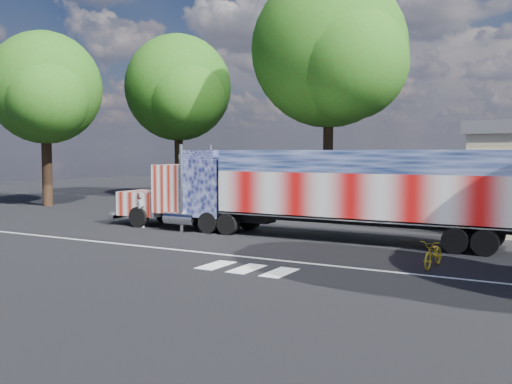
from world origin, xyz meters
The scene contains 9 objects.
ground centered at (0.00, 0.00, 0.00)m, with size 100.00×100.00×0.00m, color black.
lane_markings centered at (1.71, -3.77, 0.01)m, with size 30.00×2.67×0.01m.
semi_truck centered at (2.92, 2.51, 2.15)m, with size 19.57×3.09×4.17m.
coach_bus centered at (-2.11, 9.54, 1.91)m, with size 12.65×2.94×3.68m.
woman centered at (-5.81, 1.48, 0.89)m, with size 0.65×0.43×1.79m, color slate.
bicycle centered at (9.27, -1.64, 0.46)m, with size 0.61×1.76×0.92m, color gold.
tree_w_a centered at (-19.19, 7.26, 8.24)m, with size 8.22×7.82×12.21m.
tree_nw_a centered at (-15.38, 17.61, 9.05)m, with size 9.16×8.72×13.47m.
tree_n_mid centered at (-1.76, 16.86, 10.86)m, with size 11.37×10.82×16.34m.
Camera 1 is at (13.19, -20.68, 3.80)m, focal length 40.00 mm.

